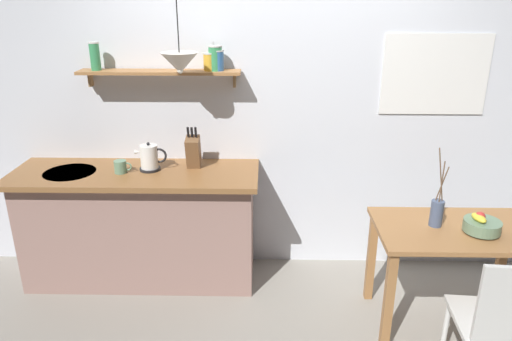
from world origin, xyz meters
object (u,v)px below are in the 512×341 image
at_px(electric_kettle, 150,158).
at_px(knife_block, 193,151).
at_px(dining_table, 455,245).
at_px(dining_chair_near, 500,321).
at_px(twig_vase, 437,212).
at_px(fruit_bowl, 482,225).
at_px(pendant_lamp, 180,63).
at_px(coffee_mug_by_sink, 121,167).

height_order(electric_kettle, knife_block, knife_block).
bearing_deg(dining_table, dining_chair_near, -88.53).
bearing_deg(electric_kettle, twig_vase, -14.16).
bearing_deg(twig_vase, fruit_bowl, -19.83).
distance_m(electric_kettle, pendant_lamp, 0.76).
height_order(dining_chair_near, knife_block, knife_block).
distance_m(fruit_bowl, pendant_lamp, 2.23).
bearing_deg(electric_kettle, fruit_bowl, -14.83).
distance_m(twig_vase, coffee_mug_by_sink, 2.22).
height_order(dining_chair_near, electric_kettle, electric_kettle).
xyz_separation_m(dining_chair_near, electric_kettle, (-2.13, 1.18, 0.50)).
bearing_deg(knife_block, electric_kettle, -168.54).
bearing_deg(coffee_mug_by_sink, pendant_lamp, -0.43).
bearing_deg(dining_chair_near, fruit_bowl, 80.16).
distance_m(dining_table, dining_chair_near, 0.66).
xyz_separation_m(dining_chair_near, twig_vase, (-0.15, 0.69, 0.32)).
relative_size(twig_vase, knife_block, 1.66).
distance_m(electric_kettle, knife_block, 0.32).
distance_m(dining_table, knife_block, 1.94).
height_order(dining_table, knife_block, knife_block).
bearing_deg(twig_vase, coffee_mug_by_sink, 168.71).
height_order(dining_chair_near, coffee_mug_by_sink, coffee_mug_by_sink).
distance_m(electric_kettle, coffee_mug_by_sink, 0.22).
relative_size(electric_kettle, knife_block, 0.73).
distance_m(fruit_bowl, knife_block, 2.04).
height_order(fruit_bowl, twig_vase, twig_vase).
height_order(dining_table, twig_vase, twig_vase).
height_order(knife_block, coffee_mug_by_sink, knife_block).
distance_m(dining_chair_near, pendant_lamp, 2.47).
distance_m(fruit_bowl, electric_kettle, 2.32).
bearing_deg(dining_table, pendant_lamp, 165.87).
relative_size(dining_table, coffee_mug_by_sink, 8.04).
bearing_deg(dining_chair_near, twig_vase, 102.67).
relative_size(dining_chair_near, knife_block, 2.83).
distance_m(fruit_bowl, coffee_mug_by_sink, 2.49).
xyz_separation_m(twig_vase, pendant_lamp, (-1.70, 0.43, 0.89)).
height_order(dining_chair_near, fruit_bowl, dining_chair_near).
distance_m(fruit_bowl, twig_vase, 0.28).
distance_m(twig_vase, electric_kettle, 2.04).
xyz_separation_m(fruit_bowl, electric_kettle, (-2.23, 0.59, 0.23)).
distance_m(dining_table, pendant_lamp, 2.19).
bearing_deg(fruit_bowl, pendant_lamp, 165.02).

